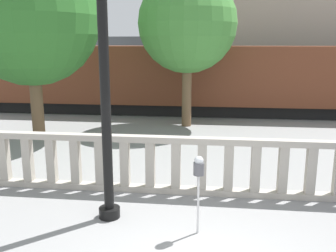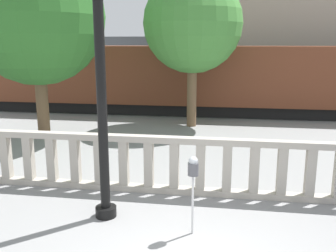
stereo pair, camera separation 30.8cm
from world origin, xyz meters
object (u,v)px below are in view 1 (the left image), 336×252
parking_meter (199,171)px  tree_left (30,16)px  train_near (207,78)px  tree_right (187,24)px  train_far (230,60)px  lamppost (103,45)px

parking_meter → tree_left: tree_left is taller
train_near → tree_right: size_ratio=3.51×
parking_meter → train_near: bearing=90.4°
parking_meter → train_near: (-0.09, 11.90, 0.52)m
parking_meter → tree_left: bearing=133.9°
train_near → tree_left: (-5.84, -5.73, 2.52)m
train_near → train_far: (1.60, 12.98, 0.30)m
lamppost → tree_right: 8.54m
train_far → tree_right: tree_right is taller
lamppost → tree_right: lamppost is taller
parking_meter → train_near: size_ratio=0.07×
train_far → tree_left: size_ratio=3.58×
train_near → tree_left: 8.56m
parking_meter → tree_right: (-0.84, 8.88, 2.89)m
tree_left → lamppost: bearing=-54.0°
lamppost → tree_left: lamppost is taller
train_far → lamppost: bearing=-97.6°
tree_right → tree_left: bearing=-152.0°
lamppost → tree_right: bearing=83.9°
train_near → tree_right: (-0.75, -3.02, 2.37)m
parking_meter → tree_right: size_ratio=0.24×
parking_meter → tree_right: tree_right is taller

